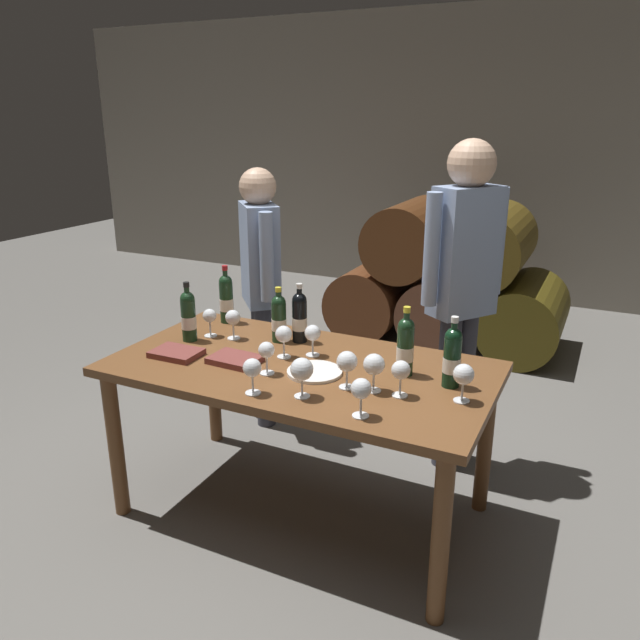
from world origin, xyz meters
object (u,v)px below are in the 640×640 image
(wine_bottle_1, at_px, (279,318))
(wine_glass_1, at_px, (210,317))
(serving_plate, at_px, (315,372))
(taster_seated_left, at_px, (261,277))
(wine_glass_7, at_px, (302,370))
(wine_glass_11, at_px, (361,390))
(wine_glass_5, at_px, (374,365))
(wine_bottle_5, at_px, (405,346))
(wine_glass_10, at_px, (233,319))
(wine_glass_0, at_px, (252,369))
(leather_ledger, at_px, (235,359))
(wine_bottle_3, at_px, (452,357))
(wine_bottle_2, at_px, (226,298))
(wine_glass_8, at_px, (313,334))
(tasting_notebook, at_px, (177,353))
(dining_table, at_px, (301,383))
(wine_glass_9, at_px, (266,351))
(wine_glass_2, at_px, (284,335))
(wine_bottle_4, at_px, (188,316))
(wine_glass_4, at_px, (401,371))
(wine_bottle_0, at_px, (300,317))
(wine_glass_6, at_px, (464,375))
(sommelier_presenting, at_px, (463,278))

(wine_bottle_1, height_order, wine_glass_1, wine_bottle_1)
(serving_plate, xyz_separation_m, taster_seated_left, (-0.73, 0.78, 0.16))
(wine_glass_7, distance_m, wine_glass_11, 0.28)
(wine_glass_1, relative_size, wine_glass_5, 0.89)
(wine_bottle_5, distance_m, wine_glass_10, 0.90)
(wine_glass_0, xyz_separation_m, leather_ledger, (-0.24, 0.24, -0.09))
(wine_bottle_3, height_order, wine_glass_11, wine_bottle_3)
(wine_glass_1, bearing_deg, wine_bottle_2, 102.56)
(wine_glass_8, xyz_separation_m, serving_plate, (0.10, -0.18, -0.10))
(tasting_notebook, height_order, serving_plate, tasting_notebook)
(dining_table, relative_size, wine_glass_10, 11.41)
(wine_bottle_2, relative_size, wine_glass_0, 2.07)
(wine_glass_7, height_order, wine_glass_9, wine_glass_7)
(wine_bottle_1, distance_m, wine_glass_2, 0.22)
(wine_bottle_4, relative_size, leather_ledger, 1.35)
(wine_glass_10, distance_m, taster_seated_left, 0.60)
(wine_glass_4, height_order, wine_glass_11, wine_glass_11)
(wine_bottle_1, relative_size, wine_bottle_3, 0.91)
(dining_table, relative_size, wine_glass_2, 11.18)
(wine_glass_0, bearing_deg, wine_bottle_2, 130.26)
(wine_glass_10, height_order, serving_plate, wine_glass_10)
(wine_bottle_2, distance_m, wine_glass_2, 0.60)
(wine_glass_5, distance_m, wine_glass_7, 0.29)
(wine_glass_8, relative_size, tasting_notebook, 0.68)
(wine_bottle_0, distance_m, wine_glass_7, 0.62)
(wine_bottle_1, relative_size, taster_seated_left, 0.18)
(taster_seated_left, bearing_deg, wine_bottle_5, -29.74)
(wine_glass_6, bearing_deg, wine_glass_10, 170.29)
(dining_table, xyz_separation_m, wine_bottle_1, (-0.23, 0.22, 0.21))
(wine_glass_4, bearing_deg, wine_glass_5, -177.57)
(wine_glass_9, relative_size, wine_glass_10, 0.97)
(wine_bottle_5, relative_size, wine_glass_8, 2.04)
(wine_bottle_2, distance_m, wine_bottle_5, 1.11)
(tasting_notebook, height_order, sommelier_presenting, sommelier_presenting)
(wine_glass_11, distance_m, leather_ledger, 0.75)
(wine_glass_9, bearing_deg, wine_glass_6, 6.82)
(wine_bottle_4, relative_size, wine_glass_0, 1.98)
(dining_table, distance_m, serving_plate, 0.15)
(wine_bottle_4, distance_m, wine_glass_5, 1.04)
(wine_glass_4, xyz_separation_m, wine_glass_8, (-0.50, 0.23, -0.00))
(wine_glass_11, bearing_deg, wine_glass_9, 159.70)
(wine_bottle_2, relative_size, wine_glass_11, 2.04)
(wine_glass_4, xyz_separation_m, leather_ledger, (-0.78, 0.01, -0.09))
(wine_glass_6, relative_size, wine_glass_7, 0.95)
(wine_glass_8, relative_size, leather_ledger, 0.68)
(dining_table, xyz_separation_m, wine_bottle_3, (0.66, 0.07, 0.22))
(wine_bottle_2, bearing_deg, taster_seated_left, 91.13)
(wine_bottle_5, height_order, taster_seated_left, taster_seated_left)
(wine_glass_10, bearing_deg, wine_glass_4, -15.34)
(wine_glass_0, relative_size, wine_glass_10, 1.00)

